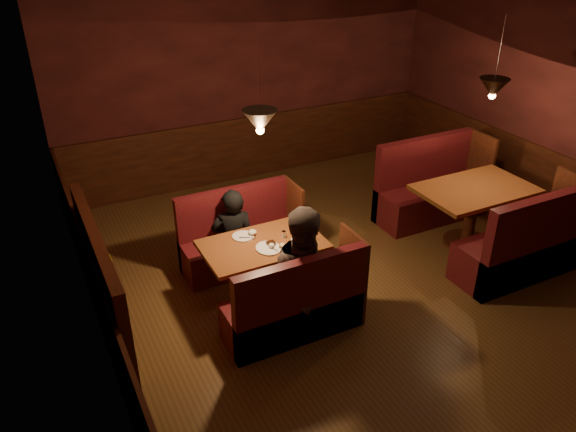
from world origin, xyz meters
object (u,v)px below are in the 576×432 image
main_table (264,255)px  diner_a (233,218)px  second_table (473,202)px  second_bench_far (429,192)px  diner_b (308,256)px  second_bench_near (524,250)px  main_bench_near (297,310)px  main_bench_far (240,242)px

main_table → diner_a: (-0.10, 0.66, 0.17)m
second_table → second_bench_far: (0.03, 0.85, -0.24)m
second_table → diner_b: 2.71m
second_bench_far → diner_b: (-2.68, -1.36, 0.49)m
second_bench_near → main_bench_near: bearing=174.7°
main_table → second_table: 2.82m
second_bench_near → diner_a: diner_a is taller
main_table → second_bench_far: second_bench_far is taller
diner_b → second_table: bearing=19.4°
main_bench_near → second_table: main_bench_near is taller
second_table → second_bench_near: 0.88m
diner_a → second_bench_near: bearing=169.3°
main_bench_far → second_bench_far: 2.84m
second_bench_far → diner_a: 2.97m
main_bench_far → diner_b: (0.16, -1.40, 0.54)m
main_bench_near → diner_a: bearing=94.6°
main_bench_far → diner_b: size_ratio=0.84×
diner_a → diner_b: 1.35m
second_table → diner_b: (-2.65, -0.51, 0.26)m
main_bench_near → second_bench_far: (2.84, 1.44, 0.05)m
second_bench_near → diner_a: bearing=150.7°
main_table → second_bench_near: size_ratio=0.82×
second_table → main_bench_far: bearing=162.5°
second_bench_far → second_table: bearing=-92.2°
second_bench_near → diner_b: (-2.68, 0.34, 0.49)m
second_bench_near → diner_a: 3.40m
main_table → main_bench_near: (0.02, -0.74, -0.23)m
main_bench_far → main_bench_near: size_ratio=1.00×
second_table → main_table: bearing=177.0°
second_bench_far → diner_b: size_ratio=0.92×
main_table → second_bench_far: size_ratio=0.82×
second_table → second_bench_near: size_ratio=0.90×
main_bench_far → diner_a: size_ratio=1.01×
second_bench_far → main_bench_far: bearing=179.3°
diner_a → diner_b: diner_b is taller
main_bench_near → second_bench_far: size_ratio=0.91×
second_bench_near → diner_b: diner_b is taller
main_bench_far → main_bench_near: (0.00, -1.47, 0.00)m
main_bench_near → diner_b: 0.57m
main_bench_near → diner_a: (-0.11, 1.39, 0.40)m
main_bench_near → second_table: size_ratio=1.00×
diner_b → second_bench_far: bearing=35.4°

